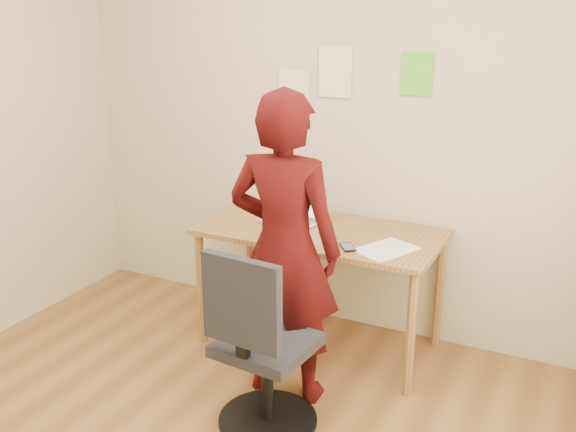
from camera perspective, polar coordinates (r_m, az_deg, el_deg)
The scene contains 10 objects.
room at distance 2.49m, azimuth -12.51°, elevation 3.10°, with size 3.58×3.58×2.78m.
desk at distance 3.77m, azimuth 2.87°, elevation -2.47°, with size 1.40×0.70×0.74m.
laptop at distance 3.86m, azimuth 0.49°, elevation 0.20°, with size 0.40×0.38×0.24m.
paper_sheet at distance 3.48m, azimuth 8.72°, elevation -2.94°, with size 0.23×0.33×0.00m, color white.
phone at distance 3.47m, azimuth 5.33°, elevation -2.78°, with size 0.13×0.14×0.01m.
wall_note_left at distance 4.04m, azimuth 0.53°, elevation 10.77°, with size 0.21×0.00×0.30m, color #F5E192.
wall_note_mid at distance 3.91m, azimuth 4.21°, elevation 12.66°, with size 0.21×0.00×0.30m, color #F5E192.
wall_note_right at distance 3.75m, azimuth 11.39°, elevation 12.28°, with size 0.18×0.00×0.24m, color #58C22B.
office_chair at distance 3.10m, azimuth -2.51°, elevation -12.33°, with size 0.49×0.49×0.95m.
person at distance 3.23m, azimuth -0.32°, elevation -2.97°, with size 0.59×0.39×1.63m, color #350707.
Camera 1 is at (1.53, -1.86, 1.97)m, focal length 40.00 mm.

